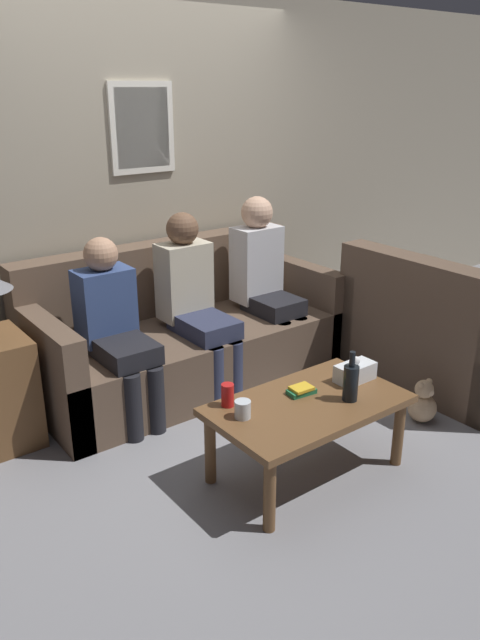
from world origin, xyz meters
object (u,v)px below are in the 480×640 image
coffee_table (308,412)px  teddy_bear (423,403)px  drinking_glass (243,409)px  person_right (264,276)px  couch_main (184,337)px  person_left (115,325)px  person_middle (194,298)px  wine_bottle (351,382)px  couch_side (444,338)px

coffee_table → teddy_bear: bearing=-1.9°
drinking_glass → person_right: (1.11, 1.19, 0.20)m
couch_main → drinking_glass: bearing=-110.1°
person_left → drinking_glass: bearing=-83.2°
teddy_bear → person_left: bearing=140.2°
person_middle → teddy_bear: (0.85, -1.27, -0.52)m
couch_main → coffee_table: size_ratio=2.08×
coffee_table → drinking_glass: bearing=168.2°
person_left → person_right: person_right is taller
person_middle → teddy_bear: person_middle is taller
person_right → person_middle: bearing=-177.4°
wine_bottle → person_left: (-0.69, 1.30, 0.08)m
coffee_table → teddy_bear: (0.96, -0.03, -0.25)m
couch_side → person_left: size_ratio=1.12×
wine_bottle → couch_side: bearing=15.6°
person_right → couch_main: bearing=169.2°
couch_main → person_left: size_ratio=1.90×
coffee_table → teddy_bear: 0.99m
wine_bottle → person_middle: person_middle is taller
coffee_table → person_left: size_ratio=0.92×
person_middle → person_right: 0.63m
couch_main → person_right: person_right is taller
couch_main → person_middle: 0.36m
coffee_table → wine_bottle: (0.19, -0.11, 0.16)m
couch_main → drinking_glass: couch_main is taller
wine_bottle → teddy_bear: size_ratio=0.98×
couch_side → person_right: (-0.81, 1.00, 0.36)m
couch_main → drinking_glass: (-0.48, -1.31, 0.16)m
teddy_bear → wine_bottle: bearing=-173.8°
person_left → teddy_bear: person_left is taller
person_left → person_right: bearing=3.8°
teddy_bear → drinking_glass: bearing=175.3°
couch_main → person_middle: person_middle is taller
person_middle → person_right: (0.63, 0.03, 0.03)m
coffee_table → teddy_bear: coffee_table is taller
teddy_bear → coffee_table: bearing=178.1°
drinking_glass → teddy_bear: (1.33, -0.11, -0.35)m
teddy_bear → couch_side: bearing=26.6°
drinking_glass → person_middle: person_middle is taller
couch_main → wine_bottle: bearing=-87.0°
wine_bottle → person_right: size_ratio=0.22×
wine_bottle → person_left: size_ratio=0.24×
person_middle → person_right: bearing=2.6°
couch_main → teddy_bear: couch_main is taller
couch_side → person_right: size_ratio=1.03×
couch_side → coffee_table: couch_side is taller
couch_side → person_middle: 1.77m
person_middle → couch_main: bearing=89.1°
wine_bottle → teddy_bear: (0.77, 0.08, -0.41)m
person_left → teddy_bear: (1.46, -1.22, -0.49)m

